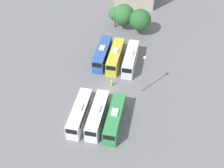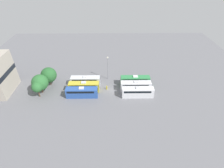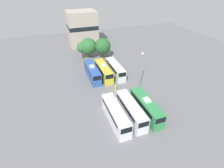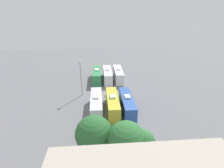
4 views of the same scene
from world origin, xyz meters
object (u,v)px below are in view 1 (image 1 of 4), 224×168
bus_1 (97,115)px  tree_0 (115,14)px  bus_3 (102,54)px  bus_5 (131,59)px  bus_2 (115,118)px  light_pole (144,69)px  bus_0 (80,113)px  tree_2 (140,20)px  tree_1 (124,15)px  worker_person (111,83)px  bus_4 (115,56)px

bus_1 → tree_0: bearing=95.4°
bus_1 → bus_3: 18.32m
bus_5 → bus_2: bearing=-90.2°
bus_1 → bus_5: same height
bus_5 → light_pole: 9.80m
bus_0 → bus_1: same height
bus_3 → tree_2: tree_2 is taller
tree_0 → tree_1: 2.25m
bus_2 → bus_5: same height
tree_2 → light_pole: bearing=-80.4°
tree_0 → bus_1: bearing=-84.6°
bus_0 → tree_1: size_ratio=1.51×
bus_3 → tree_0: (0.16, 14.07, 2.04)m
bus_2 → tree_2: bearing=89.4°
bus_0 → bus_2: bearing=0.6°
bus_2 → bus_5: (0.06, 17.72, 0.00)m
light_pole → tree_1: bearing=109.7°
bus_3 → light_pole: light_pole is taller
bus_5 → tree_0: tree_0 is taller
tree_0 → light_pole: bearing=-65.7°
bus_0 → bus_5: (6.71, 17.79, 0.00)m
bus_2 → worker_person: size_ratio=6.31×
bus_1 → worker_person: (0.59, 9.94, -1.08)m
bus_3 → bus_4: (3.11, -0.34, 0.00)m
worker_person → tree_1: bearing=93.7°
bus_0 → tree_2: (6.97, 30.44, 2.33)m
bus_2 → worker_person: bearing=105.1°
bus_0 → tree_2: bearing=77.1°
bus_2 → worker_person: bus_2 is taller
bus_4 → tree_2: tree_2 is taller
bus_4 → worker_person: size_ratio=6.31×
worker_person → tree_1: 22.21m
bus_5 → light_pole: (3.75, -7.96, 4.32)m
light_pole → bus_0: bearing=-136.8°
bus_4 → light_pole: light_pole is taller
bus_4 → tree_0: tree_0 is taller
worker_person → light_pole: (6.53, -0.33, 5.39)m
bus_0 → tree_0: 32.40m
bus_5 → bus_3: bearing=175.9°
worker_person → tree_1: size_ratio=0.24×
tree_1 → light_pole: bearing=-70.3°
light_pole → tree_0: 24.80m
bus_3 → bus_5: same height
bus_1 → light_pole: 12.71m
tree_2 → bus_1: bearing=-96.8°
bus_0 → worker_person: size_ratio=6.31×
tree_1 → tree_0: bearing=173.2°
bus_0 → tree_0: bearing=89.5°
bus_3 → worker_person: bearing=-64.8°
bus_3 → tree_1: 14.20m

